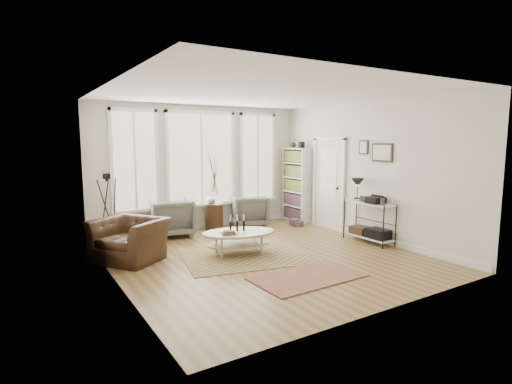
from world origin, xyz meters
TOP-DOWN VIEW (x-y plane):
  - room at (0.02, 0.03)m, footprint 5.50×5.54m
  - bay_window at (0.00, 2.71)m, footprint 4.14×0.12m
  - door at (2.57, 1.15)m, footprint 0.09×1.06m
  - bookcase at (2.44, 2.23)m, footprint 0.31×0.85m
  - low_shelf at (2.38, -0.30)m, footprint 0.38×1.08m
  - wall_art at (2.58, -0.27)m, footprint 0.04×0.88m
  - rug_main at (-0.26, 0.16)m, footprint 2.58×2.14m
  - rug_runner at (-0.04, -1.31)m, footprint 1.75×1.00m
  - coffee_table at (-0.34, 0.35)m, footprint 1.51×1.14m
  - armchair_left at (-0.89, 2.39)m, footprint 1.01×1.03m
  - armchair_right at (1.07, 2.34)m, footprint 1.04×1.06m
  - side_table at (0.13, 2.33)m, footprint 0.43×0.43m
  - vase at (0.10, 2.42)m, footprint 0.28×0.28m
  - accent_chair at (-2.14, 1.05)m, footprint 1.49×1.46m
  - tripod_camera at (-2.25, 2.16)m, footprint 0.51×0.51m
  - book_stack_near at (2.05, 1.79)m, footprint 0.26×0.30m
  - book_stack_far at (2.05, 1.65)m, footprint 0.23×0.26m

SIDE VIEW (x-z plane):
  - rug_main at x=-0.26m, z-range 0.00..0.01m
  - rug_runner at x=-0.04m, z-range 0.01..0.02m
  - book_stack_far at x=2.05m, z-range 0.00..0.14m
  - book_stack_near at x=2.05m, z-range 0.00..0.17m
  - coffee_table at x=-0.34m, z-range 0.02..0.64m
  - accent_chair at x=-2.14m, z-range 0.00..0.73m
  - armchair_right at x=1.07m, z-range 0.00..0.77m
  - armchair_left at x=-0.89m, z-range 0.00..0.82m
  - low_shelf at x=2.38m, z-range -0.14..1.16m
  - tripod_camera at x=-2.25m, z-range -0.06..1.40m
  - vase at x=0.10m, z-range 0.64..0.86m
  - side_table at x=0.13m, z-range -0.03..1.75m
  - bookcase at x=2.44m, z-range -0.07..1.99m
  - door at x=2.57m, z-range 0.01..2.23m
  - room at x=0.02m, z-range -0.02..2.88m
  - bay_window at x=0.00m, z-range 0.49..2.73m
  - wall_art at x=2.58m, z-range 1.66..2.10m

